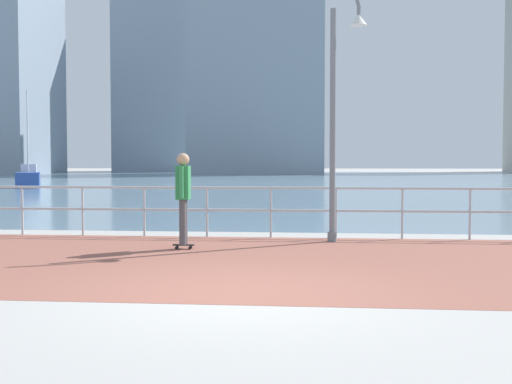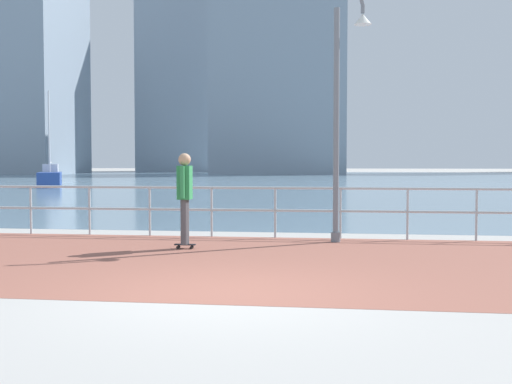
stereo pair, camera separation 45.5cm
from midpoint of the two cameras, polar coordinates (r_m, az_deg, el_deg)
The scene contains 10 objects.
ground at distance 47.79m, azimuth 6.20°, elevation 0.73°, with size 220.00×220.00×0.00m, color #ADAAA5.
brick_paving at distance 10.63m, azimuth 1.12°, elevation -6.15°, with size 28.00×6.58×0.01m, color #935647.
harbor_water at distance 58.76m, azimuth 6.47°, elevation 1.10°, with size 180.00×88.00×0.00m, color #6B899E.
waterfront_railing at distance 13.80m, azimuth 2.67°, elevation -0.94°, with size 25.25×0.06×1.11m.
lamppost at distance 13.24m, azimuth 8.86°, elevation 8.35°, with size 0.79×0.44×5.33m.
skateboarder at distance 12.04m, azimuth -5.31°, elevation 0.07°, with size 0.40×0.55×1.80m.
sailboat_blue at distance 44.14m, azimuth -17.63°, elevation 1.23°, with size 3.02×4.65×6.28m.
tower_steel at distance 96.02m, azimuth -19.77°, elevation 13.22°, with size 12.62×15.05×40.50m.
tower_slate at distance 87.12m, azimuth 2.38°, elevation 10.27°, with size 17.56×11.91×27.86m.
tower_concrete at distance 109.96m, azimuth -6.13°, elevation 9.59°, with size 12.92×15.76×31.36m.
Camera 2 is at (1.42, -7.72, 1.64)m, focal length 44.84 mm.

